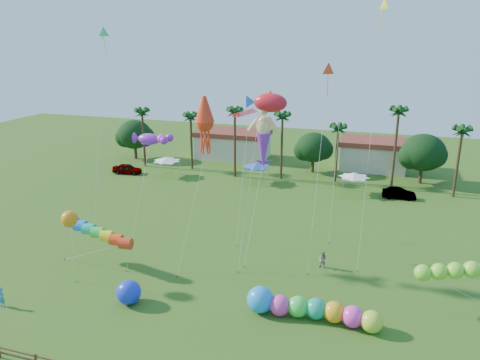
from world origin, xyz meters
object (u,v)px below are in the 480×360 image
(car_a, at_px, (127,169))
(caterpillar_inflatable, at_px, (308,308))
(car_b, at_px, (399,194))
(blue_ball, at_px, (129,292))
(spectator_a, at_px, (1,297))
(spectator_b, at_px, (323,260))

(car_a, bearing_deg, caterpillar_inflatable, -138.30)
(car_a, height_order, caterpillar_inflatable, caterpillar_inflatable)
(car_a, height_order, car_b, car_a)
(car_b, relative_size, blue_ball, 2.15)
(spectator_a, bearing_deg, blue_ball, 24.02)
(caterpillar_inflatable, xyz_separation_m, blue_ball, (-14.19, -2.23, 0.11))
(spectator_a, distance_m, spectator_b, 27.62)
(spectator_b, distance_m, blue_ball, 17.78)
(spectator_a, distance_m, caterpillar_inflatable, 24.36)
(car_b, height_order, blue_ball, blue_ball)
(car_b, distance_m, blue_ball, 39.44)
(caterpillar_inflatable, distance_m, blue_ball, 14.37)
(car_b, relative_size, spectator_a, 2.50)
(car_a, bearing_deg, car_b, -95.30)
(car_b, height_order, spectator_b, spectator_b)
(blue_ball, bearing_deg, spectator_b, 37.19)
(caterpillar_inflatable, bearing_deg, spectator_a, -166.78)
(car_a, relative_size, car_b, 1.06)
(spectator_a, relative_size, blue_ball, 0.86)
(car_a, distance_m, blue_ball, 38.07)
(car_a, bearing_deg, spectator_b, -129.28)
(car_a, xyz_separation_m, blue_ball, (19.49, -32.71, 0.23))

